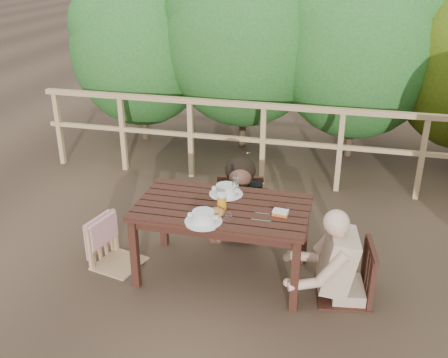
% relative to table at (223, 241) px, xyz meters
% --- Properties ---
extents(ground, '(60.00, 60.00, 0.00)m').
position_rel_table_xyz_m(ground, '(0.00, 0.00, -0.33)').
color(ground, brown).
rests_on(ground, ground).
extents(table, '(1.45, 0.81, 0.67)m').
position_rel_table_xyz_m(table, '(0.00, 0.00, 0.00)').
color(table, black).
rests_on(table, ground).
extents(chair_left, '(0.49, 0.49, 0.82)m').
position_rel_table_xyz_m(chair_left, '(-0.95, -0.08, 0.08)').
color(chair_left, tan).
rests_on(chair_left, ground).
extents(chair_far, '(0.56, 0.56, 0.96)m').
position_rel_table_xyz_m(chair_far, '(-0.02, 0.79, 0.15)').
color(chair_far, black).
rests_on(chair_far, ground).
extents(chair_right, '(0.50, 0.50, 0.90)m').
position_rel_table_xyz_m(chair_right, '(1.05, -0.07, 0.11)').
color(chair_right, black).
rests_on(chair_right, ground).
extents(woman, '(0.64, 0.74, 1.31)m').
position_rel_table_xyz_m(woman, '(-0.02, 0.81, 0.32)').
color(woman, black).
rests_on(woman, ground).
extents(diner_right, '(0.71, 0.61, 1.30)m').
position_rel_table_xyz_m(diner_right, '(1.08, -0.07, 0.31)').
color(diner_right, tan).
rests_on(diner_right, ground).
extents(railing, '(5.60, 0.10, 1.01)m').
position_rel_table_xyz_m(railing, '(0.00, 2.00, 0.17)').
color(railing, tan).
rests_on(railing, ground).
extents(hedge_row, '(6.60, 1.60, 3.80)m').
position_rel_table_xyz_m(hedge_row, '(0.40, 3.20, 1.57)').
color(hedge_row, '#265B22').
rests_on(hedge_row, ground).
extents(soup_near, '(0.30, 0.30, 0.10)m').
position_rel_table_xyz_m(soup_near, '(-0.08, -0.31, 0.38)').
color(soup_near, white).
rests_on(soup_near, table).
extents(soup_far, '(0.30, 0.30, 0.10)m').
position_rel_table_xyz_m(soup_far, '(-0.02, 0.22, 0.38)').
color(soup_far, white).
rests_on(soup_far, table).
extents(bread_roll, '(0.13, 0.10, 0.08)m').
position_rel_table_xyz_m(bread_roll, '(-0.00, -0.19, 0.37)').
color(bread_roll, '#9E6430').
rests_on(bread_roll, table).
extents(beer_glass, '(0.08, 0.08, 0.16)m').
position_rel_table_xyz_m(beer_glass, '(0.01, -0.08, 0.41)').
color(beer_glass, orange).
rests_on(beer_glass, table).
extents(bottle, '(0.06, 0.06, 0.24)m').
position_rel_table_xyz_m(bottle, '(0.06, 0.19, 0.45)').
color(bottle, silver).
rests_on(bottle, table).
extents(tumbler, '(0.07, 0.07, 0.08)m').
position_rel_table_xyz_m(tumbler, '(0.10, -0.25, 0.37)').
color(tumbler, silver).
rests_on(tumbler, table).
extents(butter_tub, '(0.13, 0.10, 0.05)m').
position_rel_table_xyz_m(butter_tub, '(0.49, -0.06, 0.36)').
color(butter_tub, silver).
rests_on(butter_tub, table).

